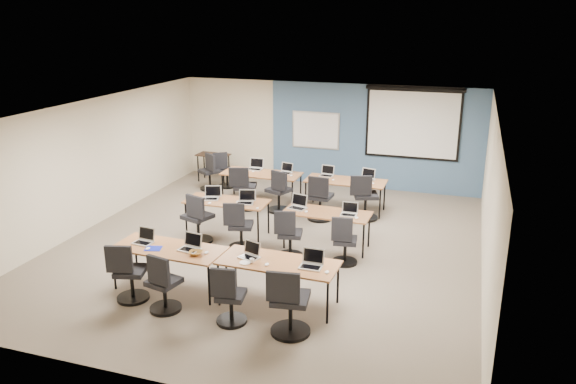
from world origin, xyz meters
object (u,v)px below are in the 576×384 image
(laptop_3, at_px, (312,263))
(laptop_7, at_px, (349,212))
(task_chair_2, at_px, (229,300))
(spare_chair_a, at_px, (225,173))
(laptop_9, at_px, (286,170))
(task_chair_11, at_px, (364,201))
(laptop_6, at_px, (298,205))
(task_chair_6, at_px, (289,238))
(training_table_back_left, at_px, (262,175))
(task_chair_5, at_px, (239,230))
(task_chair_3, at_px, (289,307))
(task_chair_10, at_px, (320,202))
(task_chair_0, at_px, (129,277))
(laptop_5, at_px, (246,200))
(projector_screen, at_px, (413,119))
(laptop_0, at_px, (144,239))
(whiteboard, at_px, (316,130))
(training_table_front_left, at_px, (169,250))
(training_table_mid_right, at_px, (327,215))
(utility_table, at_px, (213,158))
(task_chair_7, at_px, (344,244))
(task_chair_9, at_px, (279,195))
(laptop_10, at_px, (327,173))
(laptop_2, at_px, (250,254))
(training_table_front_right, at_px, (278,264))
(training_table_mid_left, at_px, (227,203))
(spare_chair_b, at_px, (210,175))
(task_chair_4, at_px, (197,222))
(task_chair_8, at_px, (244,191))
(training_table_back_right, at_px, (346,182))
(laptop_1, at_px, (191,246))
(laptop_11, at_px, (368,177))
(laptop_4, at_px, (211,196))
(task_chair_1, at_px, (163,288))
(laptop_8, at_px, (255,167))

(laptop_3, relative_size, laptop_7, 1.11)
(task_chair_2, distance_m, spare_chair_a, 6.91)
(laptop_9, height_order, task_chair_11, task_chair_11)
(laptop_6, height_order, task_chair_6, laptop_6)
(training_table_back_left, xyz_separation_m, task_chair_5, (0.62, -2.84, -0.28))
(task_chair_6, bearing_deg, laptop_3, -73.14)
(task_chair_3, xyz_separation_m, task_chair_10, (-0.81, 4.66, -0.01))
(task_chair_0, xyz_separation_m, laptop_5, (0.74, 3.09, 0.38))
(projector_screen, distance_m, task_chair_11, 2.85)
(laptop_9, relative_size, spare_chair_a, 0.32)
(training_table_back_left, xyz_separation_m, laptop_0, (-0.34, -4.63, 0.10))
(whiteboard, height_order, training_table_front_left, whiteboard)
(training_table_mid_right, height_order, utility_table, utility_table)
(task_chair_7, xyz_separation_m, task_chair_9, (-2.06, 2.32, 0.03))
(training_table_mid_right, distance_m, laptop_10, 2.57)
(laptop_2, distance_m, task_chair_5, 2.05)
(training_table_back_left, relative_size, laptop_7, 6.18)
(training_table_back_left, relative_size, laptop_2, 6.15)
(training_table_front_right, xyz_separation_m, task_chair_0, (-2.29, -0.63, -0.28))
(projector_screen, distance_m, training_table_front_left, 7.42)
(training_table_mid_left, relative_size, task_chair_5, 1.74)
(spare_chair_b, bearing_deg, task_chair_4, -33.26)
(task_chair_9, bearing_deg, spare_chair_b, 176.29)
(laptop_6, xyz_separation_m, task_chair_10, (0.08, 1.37, -0.36))
(task_chair_8, height_order, task_chair_10, task_chair_8)
(training_table_front_right, distance_m, spare_chair_b, 6.32)
(task_chair_4, xyz_separation_m, laptop_10, (1.86, 3.06, 0.36))
(training_table_back_right, height_order, task_chair_10, task_chair_10)
(task_chair_2, xyz_separation_m, laptop_7, (1.08, 3.21, 0.40))
(laptop_10, bearing_deg, laptop_1, -96.84)
(training_table_mid_right, height_order, task_chair_11, task_chair_11)
(training_table_mid_right, xyz_separation_m, task_chair_8, (-2.41, 1.61, -0.25))
(task_chair_2, bearing_deg, spare_chair_a, 105.66)
(task_chair_2, height_order, laptop_11, laptop_11)
(laptop_3, height_order, laptop_4, laptop_4)
(training_table_back_right, height_order, laptop_7, laptop_7)
(spare_chair_a, bearing_deg, spare_chair_b, -166.05)
(task_chair_1, distance_m, laptop_6, 3.48)
(laptop_6, distance_m, laptop_8, 3.05)
(laptop_4, bearing_deg, laptop_8, 71.04)
(task_chair_11, height_order, utility_table, task_chair_11)
(spare_chair_a, bearing_deg, laptop_3, -91.66)
(laptop_0, xyz_separation_m, task_chair_0, (0.09, -0.65, -0.38))
(task_chair_4, xyz_separation_m, laptop_9, (0.86, 2.99, 0.36))
(projector_screen, height_order, task_chair_9, projector_screen)
(whiteboard, relative_size, training_table_back_left, 0.68)
(laptop_0, distance_m, utility_table, 6.11)
(task_chair_6, bearing_deg, task_chair_10, 78.13)
(task_chair_11, bearing_deg, task_chair_2, -119.85)
(utility_table, bearing_deg, task_chair_1, -68.84)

